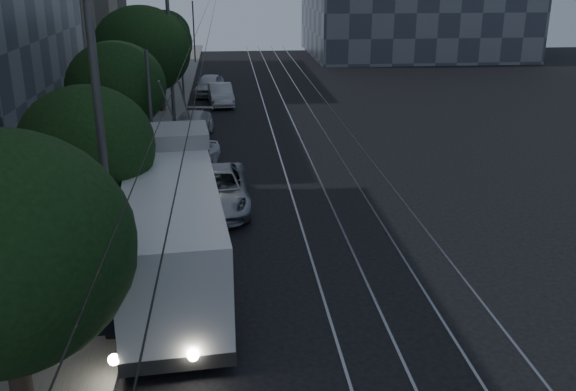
% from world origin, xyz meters
% --- Properties ---
extents(ground, '(120.00, 120.00, 0.00)m').
position_xyz_m(ground, '(0.00, 0.00, 0.00)').
color(ground, black).
rests_on(ground, ground).
extents(sidewalk, '(5.00, 90.00, 0.15)m').
position_xyz_m(sidewalk, '(-7.50, 20.00, 0.07)').
color(sidewalk, slate).
rests_on(sidewalk, ground).
extents(tram_rails, '(4.52, 90.00, 0.02)m').
position_xyz_m(tram_rails, '(2.50, 20.00, 0.01)').
color(tram_rails, gray).
rests_on(tram_rails, ground).
extents(overhead_wires, '(2.23, 90.00, 6.00)m').
position_xyz_m(overhead_wires, '(-4.97, 20.00, 3.47)').
color(overhead_wires, black).
rests_on(overhead_wires, ground).
extents(trolleybus, '(3.69, 12.72, 5.63)m').
position_xyz_m(trolleybus, '(-4.10, 3.50, 1.74)').
color(trolleybus, silver).
rests_on(trolleybus, ground).
extents(pickup_silver, '(2.71, 5.66, 1.56)m').
position_xyz_m(pickup_silver, '(-2.86, 8.64, 0.78)').
color(pickup_silver, '#9FA2A6').
rests_on(pickup_silver, ground).
extents(car_white_a, '(3.02, 4.20, 1.33)m').
position_xyz_m(car_white_a, '(-4.06, 14.00, 0.66)').
color(car_white_a, white).
rests_on(car_white_a, ground).
extents(car_white_b, '(2.71, 5.03, 1.39)m').
position_xyz_m(car_white_b, '(-4.30, 19.87, 0.69)').
color(car_white_b, silver).
rests_on(car_white_b, ground).
extents(car_white_c, '(1.92, 4.52, 1.45)m').
position_xyz_m(car_white_c, '(-2.70, 29.00, 0.73)').
color(car_white_c, '#ADADB1').
rests_on(car_white_c, ground).
extents(car_white_d, '(2.45, 4.70, 1.53)m').
position_xyz_m(car_white_d, '(-3.55, 32.74, 0.76)').
color(car_white_d, silver).
rests_on(car_white_d, ground).
extents(tree_1, '(4.05, 4.05, 5.75)m').
position_xyz_m(tree_1, '(-6.50, 3.73, 3.91)').
color(tree_1, '#2F231A').
rests_on(tree_1, ground).
extents(tree_2, '(4.10, 4.10, 6.20)m').
position_xyz_m(tree_2, '(-6.82, 11.70, 4.33)').
color(tree_2, '#2F231A').
rests_on(tree_2, ground).
extents(tree_3, '(5.20, 5.20, 7.17)m').
position_xyz_m(tree_3, '(-6.72, 19.96, 4.82)').
color(tree_3, '#2F231A').
rests_on(tree_3, ground).
extents(tree_4, '(4.29, 4.29, 6.42)m').
position_xyz_m(tree_4, '(-6.50, 26.87, 4.46)').
color(tree_4, '#2F231A').
rests_on(tree_4, ground).
extents(tree_5, '(3.98, 3.98, 5.92)m').
position_xyz_m(tree_5, '(-6.99, 37.37, 4.10)').
color(tree_5, '#2F231A').
rests_on(tree_5, ground).
extents(streetlamp_near, '(2.48, 0.44, 10.29)m').
position_xyz_m(streetlamp_near, '(-4.78, -0.63, 6.18)').
color(streetlamp_near, '#505052').
rests_on(streetlamp_near, ground).
extents(streetlamp_far, '(2.44, 0.44, 10.09)m').
position_xyz_m(streetlamp_far, '(-4.79, 19.69, 6.07)').
color(streetlamp_far, '#505052').
rests_on(streetlamp_far, ground).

